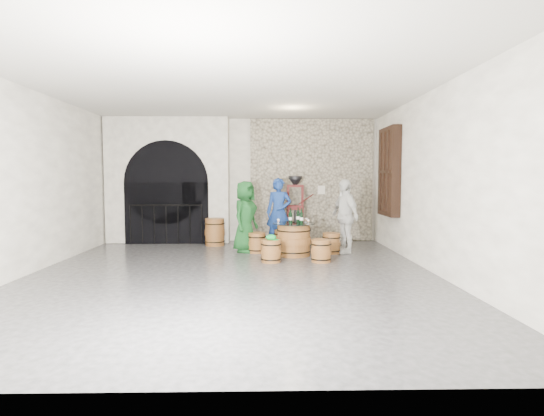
{
  "coord_description": "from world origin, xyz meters",
  "views": [
    {
      "loc": [
        0.54,
        -7.18,
        1.65
      ],
      "look_at": [
        0.71,
        1.38,
        1.05
      ],
      "focal_mm": 28.0,
      "sensor_mm": 36.0,
      "label": 1
    }
  ],
  "objects_px": {
    "person_blue": "(279,212)",
    "barrel_stool_near_left": "(271,251)",
    "barrel_stool_far": "(282,239)",
    "barrel_stool_near_right": "(321,251)",
    "wine_bottle_center": "(301,217)",
    "person_green": "(245,217)",
    "side_barrel": "(215,232)",
    "corking_press": "(295,204)",
    "barrel_stool_left": "(257,243)",
    "wine_bottle_right": "(298,216)",
    "person_white": "(345,216)",
    "wine_bottle_left": "(290,217)",
    "barrel_stool_right": "(331,243)",
    "barrel_table": "(294,239)"
  },
  "relations": [
    {
      "from": "wine_bottle_center",
      "to": "corking_press",
      "type": "height_order",
      "value": "corking_press"
    },
    {
      "from": "wine_bottle_center",
      "to": "person_blue",
      "type": "bearing_deg",
      "value": 108.73
    },
    {
      "from": "barrel_table",
      "to": "barrel_stool_left",
      "type": "xyz_separation_m",
      "value": [
        -0.79,
        0.37,
        -0.12
      ]
    },
    {
      "from": "barrel_table",
      "to": "barrel_stool_near_right",
      "type": "height_order",
      "value": "barrel_table"
    },
    {
      "from": "barrel_stool_near_left",
      "to": "wine_bottle_left",
      "type": "bearing_deg",
      "value": 57.81
    },
    {
      "from": "person_green",
      "to": "wine_bottle_center",
      "type": "height_order",
      "value": "person_green"
    },
    {
      "from": "barrel_table",
      "to": "barrel_stool_right",
      "type": "xyz_separation_m",
      "value": [
        0.84,
        0.23,
        -0.12
      ]
    },
    {
      "from": "wine_bottle_center",
      "to": "person_green",
      "type": "bearing_deg",
      "value": 153.87
    },
    {
      "from": "side_barrel",
      "to": "corking_press",
      "type": "distance_m",
      "value": 2.13
    },
    {
      "from": "barrel_table",
      "to": "barrel_stool_near_left",
      "type": "height_order",
      "value": "barrel_table"
    },
    {
      "from": "corking_press",
      "to": "wine_bottle_center",
      "type": "bearing_deg",
      "value": -85.35
    },
    {
      "from": "barrel_stool_right",
      "to": "person_white",
      "type": "distance_m",
      "value": 0.68
    },
    {
      "from": "barrel_stool_near_right",
      "to": "person_blue",
      "type": "distance_m",
      "value": 2.14
    },
    {
      "from": "wine_bottle_right",
      "to": "person_white",
      "type": "bearing_deg",
      "value": 9.25
    },
    {
      "from": "person_blue",
      "to": "barrel_stool_near_left",
      "type": "bearing_deg",
      "value": -89.57
    },
    {
      "from": "barrel_stool_right",
      "to": "barrel_stool_near_left",
      "type": "bearing_deg",
      "value": -144.6
    },
    {
      "from": "person_green",
      "to": "person_blue",
      "type": "xyz_separation_m",
      "value": [
        0.78,
        0.68,
        0.04
      ]
    },
    {
      "from": "barrel_stool_near_left",
      "to": "person_white",
      "type": "relative_size",
      "value": 0.27
    },
    {
      "from": "barrel_table",
      "to": "barrel_stool_near_left",
      "type": "relative_size",
      "value": 2.0
    },
    {
      "from": "corking_press",
      "to": "barrel_stool_right",
      "type": "bearing_deg",
      "value": -59.62
    },
    {
      "from": "barrel_table",
      "to": "person_white",
      "type": "bearing_deg",
      "value": 15.45
    },
    {
      "from": "barrel_stool_near_left",
      "to": "person_green",
      "type": "distance_m",
      "value": 1.45
    },
    {
      "from": "barrel_stool_left",
      "to": "barrel_stool_near_right",
      "type": "xyz_separation_m",
      "value": [
        1.28,
        -1.1,
        0.0
      ]
    },
    {
      "from": "barrel_stool_near_left",
      "to": "corking_press",
      "type": "height_order",
      "value": "corking_press"
    },
    {
      "from": "barrel_stool_near_left",
      "to": "person_green",
      "type": "relative_size",
      "value": 0.28
    },
    {
      "from": "person_white",
      "to": "wine_bottle_right",
      "type": "relative_size",
      "value": 5.04
    },
    {
      "from": "person_green",
      "to": "wine_bottle_left",
      "type": "bearing_deg",
      "value": -92.05
    },
    {
      "from": "barrel_stool_near_left",
      "to": "person_blue",
      "type": "distance_m",
      "value": 2.0
    },
    {
      "from": "person_green",
      "to": "corking_press",
      "type": "distance_m",
      "value": 1.7
    },
    {
      "from": "barrel_stool_near_left",
      "to": "wine_bottle_left",
      "type": "relative_size",
      "value": 1.38
    },
    {
      "from": "barrel_stool_near_left",
      "to": "barrel_table",
      "type": "bearing_deg",
      "value": 55.34
    },
    {
      "from": "barrel_stool_left",
      "to": "wine_bottle_left",
      "type": "distance_m",
      "value": 1.03
    },
    {
      "from": "corking_press",
      "to": "side_barrel",
      "type": "bearing_deg",
      "value": -167.86
    },
    {
      "from": "barrel_table",
      "to": "side_barrel",
      "type": "relative_size",
      "value": 1.34
    },
    {
      "from": "barrel_stool_near_left",
      "to": "wine_bottle_right",
      "type": "height_order",
      "value": "wine_bottle_right"
    },
    {
      "from": "barrel_stool_right",
      "to": "barrel_stool_near_left",
      "type": "relative_size",
      "value": 1.0
    },
    {
      "from": "barrel_table",
      "to": "corking_press",
      "type": "height_order",
      "value": "corking_press"
    },
    {
      "from": "wine_bottle_left",
      "to": "side_barrel",
      "type": "relative_size",
      "value": 0.49
    },
    {
      "from": "barrel_table",
      "to": "barrel_stool_near_right",
      "type": "relative_size",
      "value": 2.0
    },
    {
      "from": "barrel_stool_far",
      "to": "barrel_stool_near_right",
      "type": "bearing_deg",
      "value": -66.34
    },
    {
      "from": "barrel_table",
      "to": "wine_bottle_right",
      "type": "distance_m",
      "value": 0.51
    },
    {
      "from": "barrel_table",
      "to": "barrel_stool_near_left",
      "type": "distance_m",
      "value": 0.88
    },
    {
      "from": "barrel_stool_far",
      "to": "barrel_stool_near_right",
      "type": "height_order",
      "value": "same"
    },
    {
      "from": "barrel_stool_right",
      "to": "barrel_stool_near_left",
      "type": "height_order",
      "value": "same"
    },
    {
      "from": "barrel_stool_far",
      "to": "wine_bottle_center",
      "type": "distance_m",
      "value": 1.19
    },
    {
      "from": "person_white",
      "to": "wine_bottle_left",
      "type": "xyz_separation_m",
      "value": [
        -1.23,
        -0.37,
        0.01
      ]
    },
    {
      "from": "barrel_stool_near_left",
      "to": "wine_bottle_center",
      "type": "bearing_deg",
      "value": 43.42
    },
    {
      "from": "person_blue",
      "to": "person_white",
      "type": "height_order",
      "value": "person_blue"
    },
    {
      "from": "barrel_stool_left",
      "to": "wine_bottle_left",
      "type": "height_order",
      "value": "wine_bottle_left"
    },
    {
      "from": "barrel_stool_far",
      "to": "barrel_stool_near_left",
      "type": "height_order",
      "value": "same"
    }
  ]
}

